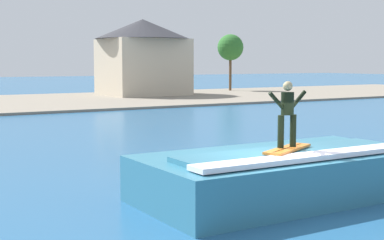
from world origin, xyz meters
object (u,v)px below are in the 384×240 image
at_px(surfer, 287,111).
at_px(tree_tall_bare, 230,48).
at_px(car_far_shore, 167,87).
at_px(surfboard, 288,149).
at_px(house_gabled_white, 143,54).
at_px(wave_crest, 281,174).

xyz_separation_m(surfer, tree_tall_bare, (29.24, 44.15, 2.94)).
bearing_deg(tree_tall_bare, car_far_shore, -161.30).
bearing_deg(surfboard, car_far_shore, 65.30).
height_order(surfer, tree_tall_bare, tree_tall_bare).
bearing_deg(car_far_shore, house_gabled_white, 158.74).
relative_size(surfer, tree_tall_bare, 0.24).
xyz_separation_m(wave_crest, house_gabled_white, (16.28, 41.12, 3.76)).
bearing_deg(tree_tall_bare, wave_crest, -123.60).
distance_m(surfboard, tree_tall_bare, 53.17).
bearing_deg(car_far_shore, surfer, -114.71).
bearing_deg(house_gabled_white, tree_tall_bare, 11.86).
relative_size(wave_crest, car_far_shore, 1.64).
relative_size(surfboard, surfer, 1.17).
xyz_separation_m(wave_crest, surfboard, (-0.15, -0.40, 0.72)).
distance_m(surfer, car_far_shore, 44.69).
bearing_deg(surfer, tree_tall_bare, 56.49).
relative_size(wave_crest, surfer, 4.47).
height_order(house_gabled_white, tree_tall_bare, house_gabled_white).
relative_size(wave_crest, surfboard, 3.80).
xyz_separation_m(car_far_shore, tree_tall_bare, (10.57, 3.58, 4.29)).
relative_size(wave_crest, tree_tall_bare, 1.08).
distance_m(wave_crest, tree_tall_bare, 52.81).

